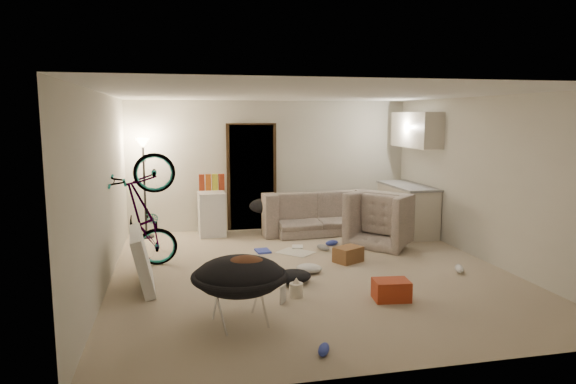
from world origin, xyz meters
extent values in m
cube|color=tan|center=(0.00, 0.00, -0.01)|extent=(5.50, 6.00, 0.02)
cube|color=white|center=(0.00, 0.00, 2.51)|extent=(5.50, 6.00, 0.02)
cube|color=beige|center=(0.00, 3.01, 1.25)|extent=(5.50, 0.02, 2.50)
cube|color=beige|center=(0.00, -3.01, 1.25)|extent=(5.50, 0.02, 2.50)
cube|color=beige|center=(-2.76, 0.00, 1.25)|extent=(0.02, 6.00, 2.50)
cube|color=beige|center=(2.76, 0.00, 1.25)|extent=(0.02, 6.00, 2.50)
cube|color=black|center=(-0.40, 2.97, 1.02)|extent=(0.85, 0.10, 2.04)
cube|color=#342312|center=(-0.40, 2.94, 1.02)|extent=(0.97, 0.04, 2.10)
cylinder|color=black|center=(-2.40, 2.65, 0.01)|extent=(0.28, 0.28, 0.03)
cylinder|color=black|center=(-2.40, 2.65, 0.85)|extent=(0.04, 0.04, 1.70)
cone|color=#FFE0A5|center=(-2.40, 2.65, 1.72)|extent=(0.24, 0.24, 0.18)
cube|color=beige|center=(2.43, 2.00, 0.44)|extent=(0.60, 1.50, 0.88)
cube|color=gray|center=(2.43, 2.00, 0.90)|extent=(0.64, 1.54, 0.04)
cube|color=beige|center=(2.56, 2.00, 1.95)|extent=(0.38, 1.40, 0.65)
imported|color=#3B433B|center=(0.71, 2.45, 0.30)|extent=(2.10, 0.92, 0.60)
imported|color=#3B433B|center=(1.74, 1.29, 0.34)|extent=(1.38, 1.39, 0.68)
imported|color=black|center=(-2.30, 0.67, 0.45)|extent=(1.74, 0.79, 0.99)
imported|color=#A63519|center=(-0.69, -1.22, 0.01)|extent=(0.27, 0.26, 0.02)
cube|color=white|center=(-1.21, 2.55, 0.41)|extent=(0.49, 0.49, 0.81)
cube|color=#A63519|center=(-1.38, 2.55, 1.00)|extent=(0.10, 0.07, 0.30)
cube|color=#CF5F19|center=(-1.26, 2.55, 1.00)|extent=(0.11, 0.08, 0.30)
cube|color=yellow|center=(-1.14, 2.55, 1.00)|extent=(0.11, 0.08, 0.30)
cube|color=#A63519|center=(-1.02, 2.55, 1.00)|extent=(0.11, 0.08, 0.30)
cylinder|color=silver|center=(-1.22, -1.66, 0.24)|extent=(0.68, 0.68, 0.48)
ellipsoid|color=black|center=(-1.22, -1.66, 0.53)|extent=(0.95, 0.95, 0.40)
torus|color=black|center=(-1.22, -1.66, 0.53)|extent=(1.03, 1.03, 0.07)
ellipsoid|color=#59321E|center=(-1.17, -1.69, 0.64)|extent=(0.58, 0.53, 0.22)
ellipsoid|color=black|center=(-0.24, 2.45, 0.54)|extent=(0.60, 0.50, 0.28)
cube|color=silver|center=(-2.30, -0.20, 0.37)|extent=(0.37, 1.14, 0.75)
cube|color=brown|center=(0.69, 0.33, 0.12)|extent=(0.50, 0.45, 0.23)
cube|color=#A63519|center=(0.66, -1.33, 0.12)|extent=(0.46, 0.36, 0.24)
cylinder|color=silver|center=(-0.44, -0.98, 0.09)|extent=(0.17, 0.17, 0.17)
cone|color=silver|center=(-0.44, -0.98, 0.21)|extent=(0.10, 0.10, 0.07)
cube|color=beige|center=(0.03, 1.03, 0.00)|extent=(0.68, 0.69, 0.01)
cube|color=#3244B7|center=(-0.49, 1.19, 0.02)|extent=(0.25, 0.32, 0.03)
cube|color=silver|center=(0.13, 1.34, 0.01)|extent=(0.24, 0.27, 0.02)
ellipsoid|color=#3244B7|center=(0.74, 1.35, 0.05)|extent=(0.27, 0.17, 0.09)
ellipsoid|color=slate|center=(0.50, 1.06, 0.05)|extent=(0.23, 0.29, 0.10)
ellipsoid|color=#3244B7|center=(-0.54, -2.54, 0.05)|extent=(0.19, 0.26, 0.09)
ellipsoid|color=white|center=(2.06, -0.51, 0.05)|extent=(0.22, 0.31, 0.11)
ellipsoid|color=black|center=(-0.36, -0.44, 0.08)|extent=(0.61, 0.56, 0.16)
ellipsoid|color=black|center=(0.70, 2.36, 0.08)|extent=(0.65, 0.63, 0.15)
ellipsoid|color=silver|center=(-0.03, -0.05, 0.06)|extent=(0.48, 0.46, 0.12)
camera|label=1|loc=(-1.84, -6.87, 2.20)|focal=32.00mm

